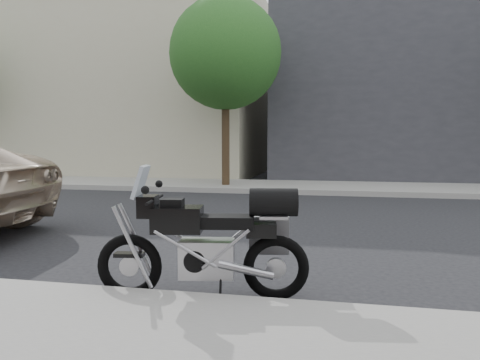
% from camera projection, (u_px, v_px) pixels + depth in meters
% --- Properties ---
extents(ground, '(120.00, 120.00, 0.00)m').
position_uv_depth(ground, '(256.00, 228.00, 8.25)').
color(ground, black).
rests_on(ground, ground).
extents(far_sidewalk, '(44.00, 3.00, 0.15)m').
position_uv_depth(far_sidewalk, '(292.00, 187.00, 14.58)').
color(far_sidewalk, gray).
rests_on(far_sidewalk, ground).
extents(far_building_dark, '(16.00, 11.00, 7.00)m').
position_uv_depth(far_building_dark, '(475.00, 93.00, 19.67)').
color(far_building_dark, '#2C2C32').
rests_on(far_building_dark, ground).
extents(far_building_cream, '(14.00, 11.00, 8.00)m').
position_uv_depth(far_building_cream, '(123.00, 89.00, 22.91)').
color(far_building_cream, '#ACA58A').
rests_on(far_building_cream, ground).
extents(street_tree_mid, '(3.40, 3.40, 5.70)m').
position_uv_depth(street_tree_mid, '(225.00, 54.00, 14.15)').
color(street_tree_mid, '#372819').
rests_on(street_tree_mid, far_sidewalk).
extents(motorcycle, '(2.06, 0.87, 1.31)m').
position_uv_depth(motorcycle, '(217.00, 241.00, 4.55)').
color(motorcycle, black).
rests_on(motorcycle, ground).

